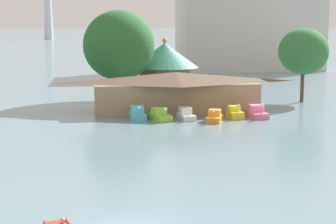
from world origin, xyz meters
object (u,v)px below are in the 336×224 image
(pedal_boat_white, at_px, (186,115))
(pedal_boat_yellow, at_px, (235,113))
(boathouse, at_px, (175,91))
(pedal_boat_pink, at_px, (257,113))
(pedal_boat_cyan, at_px, (137,114))
(pedal_boat_orange, at_px, (214,117))
(shoreline_tree_mid, at_px, (119,45))
(green_roof_pavilion, at_px, (165,65))
(background_building_block, at_px, (249,15))
(pedal_boat_lime, at_px, (160,115))
(shoreline_tree_right, at_px, (303,51))

(pedal_boat_white, bearing_deg, pedal_boat_yellow, 83.03)
(boathouse, bearing_deg, pedal_boat_pink, -34.52)
(pedal_boat_cyan, height_order, pedal_boat_orange, pedal_boat_cyan)
(pedal_boat_pink, bearing_deg, pedal_boat_yellow, -93.54)
(pedal_boat_cyan, height_order, shoreline_tree_mid, shoreline_tree_mid)
(shoreline_tree_mid, bearing_deg, pedal_boat_yellow, -53.84)
(pedal_boat_pink, distance_m, boathouse, 10.10)
(pedal_boat_yellow, bearing_deg, pedal_boat_cyan, -97.06)
(shoreline_tree_mid, bearing_deg, pedal_boat_white, -68.46)
(pedal_boat_white, height_order, pedal_boat_pink, pedal_boat_pink)
(shoreline_tree_mid, bearing_deg, pedal_boat_cyan, -85.79)
(pedal_boat_white, relative_size, boathouse, 0.15)
(pedal_boat_pink, distance_m, green_roof_pavilion, 21.93)
(pedal_boat_yellow, height_order, pedal_boat_pink, pedal_boat_pink)
(pedal_boat_yellow, relative_size, background_building_block, 0.08)
(pedal_boat_pink, bearing_deg, background_building_block, 161.00)
(pedal_boat_lime, bearing_deg, green_roof_pavilion, 151.80)
(pedal_boat_orange, bearing_deg, shoreline_tree_mid, -133.92)
(pedal_boat_cyan, xyz_separation_m, shoreline_tree_mid, (-1.14, 15.52, 6.67))
(pedal_boat_cyan, relative_size, shoreline_tree_mid, 0.21)
(green_roof_pavilion, bearing_deg, shoreline_tree_right, -28.36)
(pedal_boat_white, relative_size, pedal_boat_pink, 0.97)
(pedal_boat_yellow, bearing_deg, shoreline_tree_right, 128.72)
(pedal_boat_lime, relative_size, background_building_block, 0.10)
(pedal_boat_yellow, bearing_deg, green_roof_pavilion, -171.00)
(pedal_boat_orange, bearing_deg, pedal_boat_white, -102.59)
(pedal_boat_white, xyz_separation_m, shoreline_tree_right, (17.10, 11.27, 6.03))
(pedal_boat_yellow, distance_m, background_building_block, 65.86)
(pedal_boat_orange, distance_m, pedal_boat_pink, 5.41)
(pedal_boat_orange, relative_size, shoreline_tree_mid, 0.27)
(pedal_boat_cyan, height_order, pedal_boat_yellow, pedal_boat_yellow)
(background_building_block, bearing_deg, pedal_boat_cyan, -115.22)
(pedal_boat_yellow, distance_m, boathouse, 8.23)
(boathouse, bearing_deg, shoreline_tree_right, 17.68)
(pedal_boat_lime, xyz_separation_m, pedal_boat_pink, (10.66, 0.35, 0.02))
(pedal_boat_white, height_order, background_building_block, background_building_block)
(pedal_boat_pink, relative_size, green_roof_pavilion, 0.32)
(pedal_boat_yellow, bearing_deg, boathouse, -139.93)
(shoreline_tree_right, bearing_deg, pedal_boat_cyan, -154.02)
(pedal_boat_lime, height_order, pedal_boat_white, pedal_boat_lime)
(pedal_boat_white, bearing_deg, shoreline_tree_right, 116.00)
(pedal_boat_white, distance_m, background_building_block, 67.60)
(background_building_block, bearing_deg, pedal_boat_orange, -108.38)
(pedal_boat_orange, relative_size, green_roof_pavilion, 0.34)
(pedal_boat_white, height_order, green_roof_pavilion, green_roof_pavilion)
(pedal_boat_cyan, distance_m, pedal_boat_yellow, 10.49)
(pedal_boat_pink, bearing_deg, pedal_boat_cyan, -96.00)
(background_building_block, bearing_deg, boathouse, -113.26)
(pedal_boat_orange, bearing_deg, pedal_boat_pink, 127.88)
(green_roof_pavilion, relative_size, background_building_block, 0.32)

